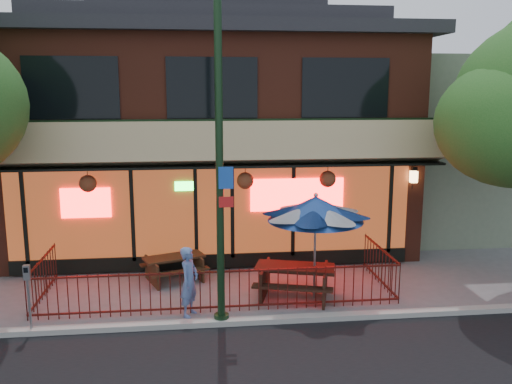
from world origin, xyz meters
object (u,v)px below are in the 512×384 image
(picnic_table_right, at_px, (295,277))
(patio_umbrella, at_px, (316,209))
(picnic_table_left, at_px, (174,264))
(parking_meter_near, at_px, (28,288))
(street_light, at_px, (220,179))
(pedestrian, at_px, (189,282))

(picnic_table_right, xyz_separation_m, patio_umbrella, (0.47, -0.05, 1.68))
(picnic_table_left, bearing_deg, patio_umbrella, -25.02)
(picnic_table_left, distance_m, patio_umbrella, 4.15)
(picnic_table_right, xyz_separation_m, parking_meter_near, (-5.76, -1.34, 0.48))
(picnic_table_right, bearing_deg, patio_umbrella, -5.66)
(street_light, relative_size, pedestrian, 4.45)
(street_light, bearing_deg, picnic_table_right, 34.57)
(picnic_table_right, distance_m, parking_meter_near, 5.93)
(picnic_table_left, xyz_separation_m, pedestrian, (0.42, -2.30, 0.35))
(picnic_table_left, bearing_deg, parking_meter_near, -134.49)
(pedestrian, bearing_deg, patio_umbrella, -51.60)
(picnic_table_left, relative_size, patio_umbrella, 0.73)
(pedestrian, relative_size, parking_meter_near, 1.06)
(picnic_table_left, relative_size, picnic_table_right, 0.85)
(parking_meter_near, bearing_deg, picnic_table_left, 45.51)
(picnic_table_right, bearing_deg, pedestrian, -163.17)
(patio_umbrella, relative_size, parking_meter_near, 1.75)
(picnic_table_left, distance_m, parking_meter_near, 4.08)
(picnic_table_right, bearing_deg, parking_meter_near, -166.90)
(street_light, distance_m, picnic_table_left, 4.05)
(picnic_table_right, relative_size, parking_meter_near, 1.49)
(picnic_table_left, bearing_deg, picnic_table_right, -27.71)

